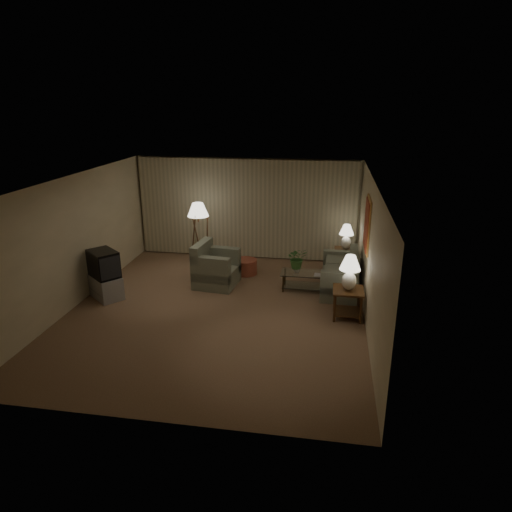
{
  "coord_description": "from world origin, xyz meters",
  "views": [
    {
      "loc": [
        2.18,
        -8.34,
        4.17
      ],
      "look_at": [
        0.72,
        0.6,
        1.02
      ],
      "focal_mm": 32.0,
      "sensor_mm": 36.0,
      "label": 1
    }
  ],
  "objects_px": {
    "ottoman": "(246,267)",
    "side_table_far": "(345,256)",
    "table_lamp_far": "(346,235)",
    "sofa": "(339,276)",
    "side_table_near": "(348,298)",
    "crt_tv": "(104,264)",
    "tv_cabinet": "(106,287)",
    "floor_lamp": "(199,233)",
    "coffee_table": "(303,278)",
    "armchair": "(217,269)",
    "vase": "(297,269)",
    "table_lamp_near": "(350,270)"
  },
  "relations": [
    {
      "from": "side_table_near",
      "to": "side_table_far",
      "type": "relative_size",
      "value": 1.0
    },
    {
      "from": "tv_cabinet",
      "to": "ottoman",
      "type": "relative_size",
      "value": 1.63
    },
    {
      "from": "tv_cabinet",
      "to": "armchair",
      "type": "bearing_deg",
      "value": 65.9
    },
    {
      "from": "table_lamp_near",
      "to": "table_lamp_far",
      "type": "relative_size",
      "value": 1.14
    },
    {
      "from": "floor_lamp",
      "to": "vase",
      "type": "height_order",
      "value": "floor_lamp"
    },
    {
      "from": "ottoman",
      "to": "table_lamp_near",
      "type": "bearing_deg",
      "value": -39.86
    },
    {
      "from": "ottoman",
      "to": "side_table_far",
      "type": "bearing_deg",
      "value": 13.1
    },
    {
      "from": "table_lamp_far",
      "to": "vase",
      "type": "xyz_separation_m",
      "value": [
        -1.11,
        -1.35,
        -0.48
      ]
    },
    {
      "from": "side_table_far",
      "to": "crt_tv",
      "type": "distance_m",
      "value": 5.77
    },
    {
      "from": "side_table_far",
      "to": "coffee_table",
      "type": "bearing_deg",
      "value": -125.42
    },
    {
      "from": "side_table_near",
      "to": "vase",
      "type": "xyz_separation_m",
      "value": [
        -1.11,
        1.25,
        0.07
      ]
    },
    {
      "from": "sofa",
      "to": "side_table_far",
      "type": "height_order",
      "value": "sofa"
    },
    {
      "from": "side_table_near",
      "to": "table_lamp_near",
      "type": "relative_size",
      "value": 0.84
    },
    {
      "from": "side_table_far",
      "to": "crt_tv",
      "type": "relative_size",
      "value": 0.72
    },
    {
      "from": "sofa",
      "to": "floor_lamp",
      "type": "relative_size",
      "value": 0.97
    },
    {
      "from": "table_lamp_far",
      "to": "sofa",
      "type": "bearing_deg",
      "value": -96.84
    },
    {
      "from": "side_table_near",
      "to": "table_lamp_far",
      "type": "height_order",
      "value": "table_lamp_far"
    },
    {
      "from": "crt_tv",
      "to": "ottoman",
      "type": "xyz_separation_m",
      "value": [
        2.76,
        1.91,
        -0.6
      ]
    },
    {
      "from": "table_lamp_near",
      "to": "tv_cabinet",
      "type": "xyz_separation_m",
      "value": [
        -5.2,
        0.13,
        -0.77
      ]
    },
    {
      "from": "armchair",
      "to": "table_lamp_far",
      "type": "bearing_deg",
      "value": -58.48
    },
    {
      "from": "crt_tv",
      "to": "coffee_table",
      "type": "bearing_deg",
      "value": 54.72
    },
    {
      "from": "side_table_near",
      "to": "table_lamp_far",
      "type": "bearing_deg",
      "value": 90.0
    },
    {
      "from": "sofa",
      "to": "tv_cabinet",
      "type": "distance_m",
      "value": 5.2
    },
    {
      "from": "coffee_table",
      "to": "armchair",
      "type": "bearing_deg",
      "value": -178.9
    },
    {
      "from": "tv_cabinet",
      "to": "sofa",
      "type": "bearing_deg",
      "value": 53.5
    },
    {
      "from": "table_lamp_near",
      "to": "floor_lamp",
      "type": "xyz_separation_m",
      "value": [
        -3.73,
        2.43,
        -0.15
      ]
    },
    {
      "from": "tv_cabinet",
      "to": "floor_lamp",
      "type": "relative_size",
      "value": 0.54
    },
    {
      "from": "side_table_far",
      "to": "table_lamp_near",
      "type": "xyz_separation_m",
      "value": [
        -0.0,
        -2.6,
        0.61
      ]
    },
    {
      "from": "armchair",
      "to": "floor_lamp",
      "type": "height_order",
      "value": "floor_lamp"
    },
    {
      "from": "side_table_near",
      "to": "table_lamp_near",
      "type": "distance_m",
      "value": 0.6
    },
    {
      "from": "sofa",
      "to": "armchair",
      "type": "xyz_separation_m",
      "value": [
        -2.83,
        -0.14,
        0.05
      ]
    },
    {
      "from": "crt_tv",
      "to": "table_lamp_far",
      "type": "bearing_deg",
      "value": 65.31
    },
    {
      "from": "tv_cabinet",
      "to": "floor_lamp",
      "type": "distance_m",
      "value": 2.8
    },
    {
      "from": "vase",
      "to": "side_table_far",
      "type": "bearing_deg",
      "value": 50.57
    },
    {
      "from": "table_lamp_far",
      "to": "ottoman",
      "type": "bearing_deg",
      "value": -166.9
    },
    {
      "from": "coffee_table",
      "to": "ottoman",
      "type": "height_order",
      "value": "coffee_table"
    },
    {
      "from": "side_table_far",
      "to": "tv_cabinet",
      "type": "xyz_separation_m",
      "value": [
        -5.2,
        -2.47,
        -0.16
      ]
    },
    {
      "from": "coffee_table",
      "to": "crt_tv",
      "type": "xyz_separation_m",
      "value": [
        -4.24,
        -1.12,
        0.51
      ]
    },
    {
      "from": "armchair",
      "to": "table_lamp_far",
      "type": "xyz_separation_m",
      "value": [
        2.98,
        1.39,
        0.57
      ]
    },
    {
      "from": "tv_cabinet",
      "to": "vase",
      "type": "distance_m",
      "value": 4.25
    },
    {
      "from": "table_lamp_far",
      "to": "ottoman",
      "type": "distance_m",
      "value": 2.62
    },
    {
      "from": "tv_cabinet",
      "to": "ottoman",
      "type": "xyz_separation_m",
      "value": [
        2.76,
        1.91,
        -0.07
      ]
    },
    {
      "from": "side_table_far",
      "to": "vase",
      "type": "distance_m",
      "value": 1.75
    },
    {
      "from": "side_table_near",
      "to": "floor_lamp",
      "type": "relative_size",
      "value": 0.36
    },
    {
      "from": "table_lamp_near",
      "to": "crt_tv",
      "type": "distance_m",
      "value": 5.21
    },
    {
      "from": "armchair",
      "to": "side_table_far",
      "type": "height_order",
      "value": "armchair"
    },
    {
      "from": "table_lamp_far",
      "to": "vase",
      "type": "relative_size",
      "value": 4.36
    },
    {
      "from": "table_lamp_far",
      "to": "vase",
      "type": "distance_m",
      "value": 1.81
    },
    {
      "from": "side_table_near",
      "to": "crt_tv",
      "type": "distance_m",
      "value": 5.21
    },
    {
      "from": "table_lamp_near",
      "to": "floor_lamp",
      "type": "height_order",
      "value": "floor_lamp"
    }
  ]
}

